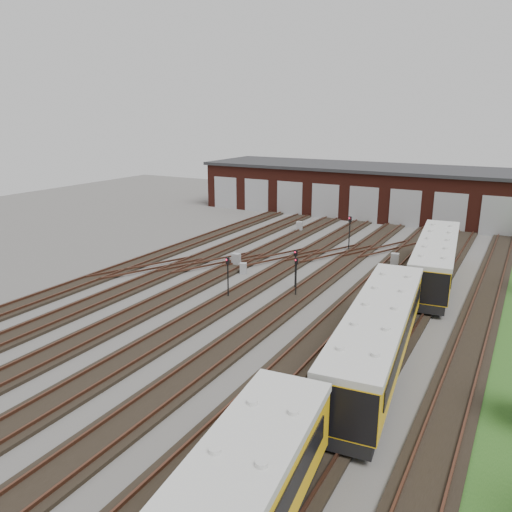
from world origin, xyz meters
The scene contains 13 objects.
ground centered at (0.00, 0.00, 0.00)m, with size 120.00×120.00×0.00m, color #4E4B48.
track_network centered at (-0.17, 0.59, 0.11)m, with size 30.40×70.00×0.33m.
maintenance_shed centered at (-0.01, 39.97, 3.20)m, with size 51.00×12.50×6.35m.
metro_train centered at (10.00, -1.69, 1.97)m, with size 4.44×47.68×3.20m.
signal_mast_0 centered at (-2.38, 3.54, 1.97)m, with size 0.29×0.28×3.07m.
signal_mast_1 centered at (1.80, 6.14, 1.88)m, with size 0.26×0.25×2.96m.
signal_mast_2 centered at (1.10, 7.52, 1.99)m, with size 0.26×0.24×3.13m.
signal_mast_3 centered at (0.91, 20.39, 2.19)m, with size 0.32×0.31×3.41m.
relay_cabinet_0 centered at (-6.04, 10.67, 0.56)m, with size 0.68×0.56×1.13m, color #959699.
relay_cabinet_1 centered at (-6.80, 25.71, 0.56)m, with size 0.67×0.56×1.12m, color #959699.
relay_cabinet_2 centered at (-4.38, 9.08, 0.46)m, with size 0.55×0.46×0.92m, color #959699.
relay_cabinet_3 centered at (7.39, 23.62, 0.46)m, with size 0.56×0.46×0.93m, color #959699.
relay_cabinet_4 centered at (6.10, 17.53, 0.56)m, with size 0.67×0.56×1.12m, color #959699.
Camera 1 is at (15.95, -25.13, 12.83)m, focal length 35.00 mm.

